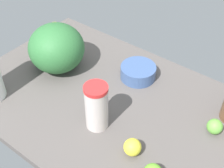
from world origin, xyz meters
The scene contains 7 objects.
countertop centered at (0.00, 0.00, 1.50)cm, with size 120.00×76.00×3.00cm, color #544E4B.
watermelon centered at (32.53, -3.37, 13.58)cm, with size 24.09×24.09×21.17cm, color #2E6B35.
mixing_bowl centered at (0.66, -19.29, 5.88)cm, with size 15.16×15.16×5.76cm, color #3D588C.
tumbler_cup centered at (-2.50, 12.16, 12.38)cm, with size 8.52×8.52×18.67cm.
lemon_beside_bowl centered at (-19.94, 14.79, 6.06)cm, with size 6.12×6.12×6.12cm, color yellow.
lemon_loose centered at (52.10, -20.82, 6.83)cm, with size 7.65×7.65×7.65cm, color yellow.
lime_by_jug centered at (-37.99, -10.56, 5.83)cm, with size 5.67×5.67×5.67cm, color #63AD40.
Camera 1 is at (-53.07, 69.28, 91.01)cm, focal length 50.00 mm.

